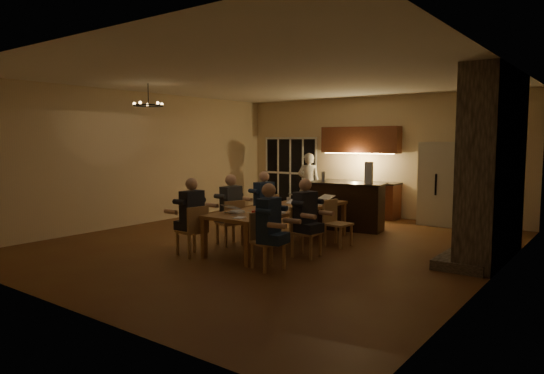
{
  "coord_description": "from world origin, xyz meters",
  "views": [
    {
      "loc": [
        5.58,
        -7.59,
        2.04
      ],
      "look_at": [
        -0.3,
        0.3,
        1.09
      ],
      "focal_mm": 32.0,
      "sensor_mm": 36.0,
      "label": 1
    }
  ],
  "objects_px": {
    "person_right_near": "(269,227)",
    "redcup_mid": "(278,201)",
    "chair_left_near": "(192,230)",
    "chair_right_far": "(338,223)",
    "laptop_f": "(323,198)",
    "plate_near": "(279,213)",
    "bar_bottle": "(323,177)",
    "redcup_near": "(254,214)",
    "dining_table": "(281,227)",
    "can_silver": "(258,209)",
    "chair_left_far": "(265,215)",
    "chandelier": "(148,106)",
    "chair_left_mid": "(230,222)",
    "redcup_far": "(328,198)",
    "laptop_d": "(292,203)",
    "refrigerator": "(441,184)",
    "laptop_a": "(235,207)",
    "chair_right_mid": "(306,232)",
    "person_left_mid": "(231,210)",
    "laptop_b": "(267,207)",
    "plate_far": "(320,204)",
    "mug_back": "(289,200)",
    "plate_left": "(237,211)",
    "chair_right_near": "(268,242)",
    "bar_island": "(346,206)",
    "mug_front": "(262,208)",
    "standing_person": "(309,183)",
    "mug_mid": "(303,202)",
    "bar_blender": "(369,173)",
    "person_right_mid": "(305,218)",
    "person_left_far": "(264,204)",
    "laptop_e": "(301,196)",
    "person_left_near": "(192,217)",
    "can_cola": "(312,197)"
  },
  "relations": [
    {
      "from": "laptop_b",
      "to": "person_left_near",
      "type": "bearing_deg",
      "value": -154.35
    },
    {
      "from": "bar_island",
      "to": "redcup_near",
      "type": "bearing_deg",
      "value": -95.85
    },
    {
      "from": "dining_table",
      "to": "person_left_mid",
      "type": "height_order",
      "value": "person_left_mid"
    },
    {
      "from": "standing_person",
      "to": "laptop_a",
      "type": "xyz_separation_m",
      "value": [
        1.6,
        -4.98,
        0.02
      ]
    },
    {
      "from": "person_right_near",
      "to": "redcup_mid",
      "type": "distance_m",
      "value": 2.38
    },
    {
      "from": "chair_right_far",
      "to": "laptop_d",
      "type": "bearing_deg",
      "value": 141.17
    },
    {
      "from": "person_right_near",
      "to": "mug_mid",
      "type": "distance_m",
      "value": 2.29
    },
    {
      "from": "refrigerator",
      "to": "laptop_a",
      "type": "distance_m",
      "value": 5.64
    },
    {
      "from": "chair_left_near",
      "to": "laptop_f",
      "type": "distance_m",
      "value": 2.86
    },
    {
      "from": "person_left_mid",
      "to": "mug_front",
      "type": "bearing_deg",
      "value": 91.01
    },
    {
      "from": "bar_bottle",
      "to": "redcup_near",
      "type": "bearing_deg",
      "value": -78.32
    },
    {
      "from": "person_right_near",
      "to": "chandelier",
      "type": "height_order",
      "value": "chandelier"
    },
    {
      "from": "refrigerator",
      "to": "mug_mid",
      "type": "height_order",
      "value": "refrigerator"
    },
    {
      "from": "chair_left_far",
      "to": "standing_person",
      "type": "bearing_deg",
      "value": -163.73
    },
    {
      "from": "chair_left_near",
      "to": "bar_bottle",
      "type": "relative_size",
      "value": 3.71
    },
    {
      "from": "mug_front",
      "to": "redcup_mid",
      "type": "relative_size",
      "value": 0.83
    },
    {
      "from": "chair_right_far",
      "to": "plate_far",
      "type": "bearing_deg",
      "value": 77.15
    },
    {
      "from": "can_silver",
      "to": "plate_near",
      "type": "bearing_deg",
      "value": 23.56
    },
    {
      "from": "can_silver",
      "to": "plate_far",
      "type": "bearing_deg",
      "value": 77.85
    },
    {
      "from": "redcup_near",
      "to": "bar_blender",
      "type": "relative_size",
      "value": 0.25
    },
    {
      "from": "standing_person",
      "to": "bar_bottle",
      "type": "height_order",
      "value": "standing_person"
    },
    {
      "from": "chair_left_near",
      "to": "chair_right_far",
      "type": "distance_m",
      "value": 2.8
    },
    {
      "from": "chair_left_far",
      "to": "chandelier",
      "type": "height_order",
      "value": "chandelier"
    },
    {
      "from": "person_left_far",
      "to": "laptop_e",
      "type": "relative_size",
      "value": 4.31
    },
    {
      "from": "chair_left_near",
      "to": "bar_blender",
      "type": "xyz_separation_m",
      "value": [
        1.51,
        3.96,
        0.88
      ]
    },
    {
      "from": "standing_person",
      "to": "mug_mid",
      "type": "relative_size",
      "value": 16.9
    },
    {
      "from": "can_silver",
      "to": "bar_bottle",
      "type": "distance_m",
      "value": 2.95
    },
    {
      "from": "chandelier",
      "to": "can_silver",
      "type": "height_order",
      "value": "chandelier"
    },
    {
      "from": "chair_right_mid",
      "to": "person_left_mid",
      "type": "relative_size",
      "value": 0.64
    },
    {
      "from": "mug_mid",
      "to": "chair_left_far",
      "type": "bearing_deg",
      "value": 177.96
    },
    {
      "from": "dining_table",
      "to": "can_silver",
      "type": "relative_size",
      "value": 27.89
    },
    {
      "from": "laptop_b",
      "to": "mug_front",
      "type": "xyz_separation_m",
      "value": [
        -0.32,
        0.28,
        -0.06
      ]
    },
    {
      "from": "plate_near",
      "to": "person_left_near",
      "type": "bearing_deg",
      "value": -142.49
    },
    {
      "from": "standing_person",
      "to": "plate_near",
      "type": "relative_size",
      "value": 7.12
    },
    {
      "from": "plate_left",
      "to": "chair_left_far",
      "type": "bearing_deg",
      "value": 109.57
    },
    {
      "from": "chair_right_near",
      "to": "redcup_mid",
      "type": "relative_size",
      "value": 7.42
    },
    {
      "from": "person_left_mid",
      "to": "laptop_f",
      "type": "height_order",
      "value": "person_left_mid"
    },
    {
      "from": "chair_left_near",
      "to": "plate_far",
      "type": "relative_size",
      "value": 3.51
    },
    {
      "from": "person_right_near",
      "to": "plate_near",
      "type": "distance_m",
      "value": 1.11
    },
    {
      "from": "dining_table",
      "to": "person_right_mid",
      "type": "height_order",
      "value": "person_right_mid"
    },
    {
      "from": "mug_back",
      "to": "plate_near",
      "type": "xyz_separation_m",
      "value": [
        0.75,
        -1.37,
        -0.04
      ]
    },
    {
      "from": "can_cola",
      "to": "person_left_near",
      "type": "bearing_deg",
      "value": -103.06
    },
    {
      "from": "dining_table",
      "to": "chair_right_mid",
      "type": "distance_m",
      "value": 1.01
    },
    {
      "from": "dining_table",
      "to": "mug_back",
      "type": "bearing_deg",
      "value": 114.92
    },
    {
      "from": "mug_back",
      "to": "can_silver",
      "type": "xyz_separation_m",
      "value": [
        0.4,
        -1.53,
        0.01
      ]
    },
    {
      "from": "laptop_b",
      "to": "redcup_near",
      "type": "relative_size",
      "value": 2.67
    },
    {
      "from": "bar_island",
      "to": "can_silver",
      "type": "xyz_separation_m",
      "value": [
        -0.14,
        -3.06,
        0.27
      ]
    },
    {
      "from": "chair_left_mid",
      "to": "chandelier",
      "type": "distance_m",
      "value": 2.97
    },
    {
      "from": "chair_left_mid",
      "to": "redcup_far",
      "type": "relative_size",
      "value": 7.42
    },
    {
      "from": "laptop_f",
      "to": "plate_near",
      "type": "xyz_separation_m",
      "value": [
        0.06,
        -1.61,
        -0.1
      ]
    }
  ]
}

